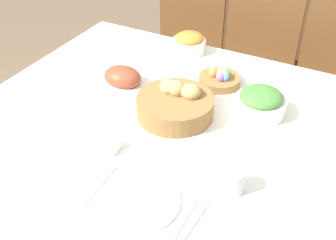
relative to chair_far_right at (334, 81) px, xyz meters
name	(u,v)px	position (x,y,z in m)	size (l,w,h in m)	color
ground_plane	(179,239)	(-0.44, -0.91, -0.52)	(12.00, 12.00, 0.00)	brown
dining_table	(180,185)	(-0.44, -0.91, -0.16)	(1.57, 1.19, 0.73)	silver
chair_far_right	(334,81)	(0.00, 0.00, 0.00)	(0.43, 0.43, 0.98)	brown
chair_far_center	(251,62)	(-0.45, 0.00, 0.00)	(0.43, 0.43, 0.98)	brown
chair_far_left	(182,45)	(-0.88, 0.00, 0.00)	(0.42, 0.42, 0.98)	brown
sideboard	(276,10)	(-0.57, 0.91, -0.04)	(1.34, 0.44, 0.97)	brown
bread_basket	(176,104)	(-0.47, -0.90, 0.25)	(0.29, 0.29, 0.13)	olive
egg_basket	(220,78)	(-0.40, -0.62, 0.23)	(0.18, 0.18, 0.08)	olive
ham_platter	(123,78)	(-0.77, -0.81, 0.23)	(0.26, 0.18, 0.09)	white
carrot_bowl	(189,43)	(-0.65, -0.41, 0.25)	(0.16, 0.16, 0.09)	white
green_salad_bowl	(260,102)	(-0.19, -0.75, 0.25)	(0.19, 0.19, 0.10)	white
dinner_plate	(140,201)	(-0.36, -1.35, 0.21)	(0.24, 0.24, 0.01)	white
fork	(100,185)	(-0.50, -1.35, 0.21)	(0.02, 0.19, 0.00)	silver
knife	(184,220)	(-0.21, -1.35, 0.21)	(0.02, 0.19, 0.00)	silver
spoon	(194,224)	(-0.18, -1.35, 0.21)	(0.02, 0.19, 0.00)	silver
drinking_cup	(233,181)	(-0.14, -1.18, 0.24)	(0.07, 0.07, 0.08)	silver
butter_dish	(106,144)	(-0.59, -1.19, 0.22)	(0.10, 0.06, 0.03)	white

